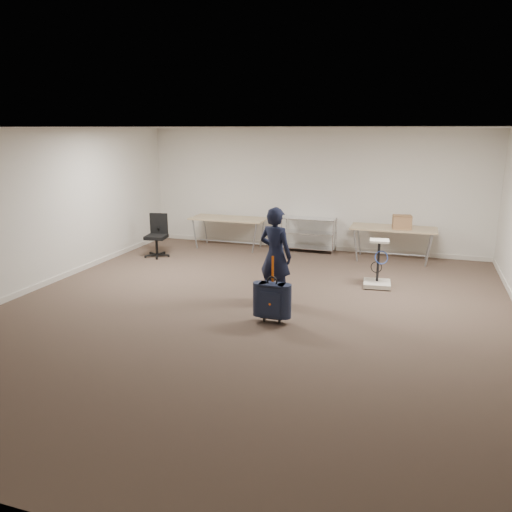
% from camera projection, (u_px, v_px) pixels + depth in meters
% --- Properties ---
extents(ground, '(9.00, 9.00, 0.00)m').
position_uv_depth(ground, '(250.00, 312.00, 7.82)').
color(ground, '#443329').
rests_on(ground, ground).
extents(room_shell, '(8.00, 9.00, 9.00)m').
position_uv_depth(room_shell, '(275.00, 284.00, 9.07)').
color(room_shell, silver).
rests_on(room_shell, ground).
extents(folding_table_left, '(1.80, 0.75, 0.73)m').
position_uv_depth(folding_table_left, '(229.00, 220.00, 11.86)').
color(folding_table_left, tan).
rests_on(folding_table_left, ground).
extents(folding_table_right, '(1.80, 0.75, 0.73)m').
position_uv_depth(folding_table_right, '(393.00, 230.00, 10.70)').
color(folding_table_right, tan).
rests_on(folding_table_right, ground).
extents(wire_shelf, '(1.22, 0.47, 0.80)m').
position_uv_depth(wire_shelf, '(309.00, 233.00, 11.57)').
color(wire_shelf, silver).
rests_on(wire_shelf, ground).
extents(person, '(0.66, 0.53, 1.59)m').
position_uv_depth(person, '(275.00, 255.00, 8.10)').
color(person, black).
rests_on(person, ground).
extents(suitcase, '(0.37, 0.22, 1.01)m').
position_uv_depth(suitcase, '(272.00, 300.00, 7.31)').
color(suitcase, black).
rests_on(suitcase, ground).
extents(office_chair, '(0.57, 0.57, 0.95)m').
position_uv_depth(office_chair, '(157.00, 244.00, 11.17)').
color(office_chair, black).
rests_on(office_chair, ground).
extents(equipment_cart, '(0.52, 0.52, 0.87)m').
position_uv_depth(equipment_cart, '(377.00, 275.00, 9.01)').
color(equipment_cart, '#F1E9CF').
rests_on(equipment_cart, ground).
extents(cardboard_box, '(0.42, 0.34, 0.29)m').
position_uv_depth(cardboard_box, '(402.00, 222.00, 10.53)').
color(cardboard_box, '#977546').
rests_on(cardboard_box, folding_table_right).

